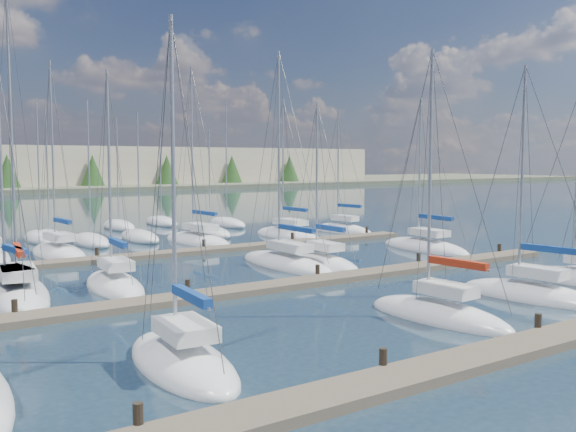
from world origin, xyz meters
TOP-DOWN VIEW (x-y plane):
  - ground at (0.00, 60.00)m, footprint 400.00×400.00m
  - dock_near at (0.00, 2.01)m, footprint 44.00×1.93m
  - dock_mid at (0.00, 16.01)m, footprint 44.00×1.93m
  - dock_far at (0.00, 30.01)m, footprint 44.00×1.93m
  - sailboat_d at (2.75, 6.76)m, footprint 2.78×7.35m
  - sailboat_k at (5.03, 21.60)m, footprint 2.75×9.53m
  - sailboat_o at (-5.52, 34.63)m, footprint 3.30×7.84m
  - sailboat_e at (9.52, 7.08)m, footprint 3.30×7.64m
  - sailboat_r at (20.35, 34.72)m, footprint 2.99×7.42m
  - sailboat_c at (-8.88, 7.10)m, footprint 3.25×7.28m
  - sailboat_l at (6.95, 20.35)m, footprint 2.53×7.16m
  - sailboat_q at (14.03, 34.53)m, footprint 3.20×8.89m
  - sailboat_h at (-11.37, 21.14)m, footprint 3.67×7.50m
  - sailboat_m at (17.98, 22.04)m, footprint 3.23×8.86m
  - sailboat_p at (5.70, 35.34)m, footprint 3.53×9.12m
  - sailboat_j at (-6.31, 20.83)m, footprint 3.06×7.24m
  - sailboat_i at (-10.94, 21.37)m, footprint 4.18×10.17m
  - distant_boats at (-4.34, 43.76)m, footprint 36.93×20.75m

SIDE VIEW (x-z plane):
  - ground at x=0.00m, z-range 0.00..0.00m
  - dock_near at x=0.00m, z-range -0.40..0.70m
  - dock_mid at x=0.00m, z-range -0.40..0.70m
  - dock_far at x=0.00m, z-range -0.40..0.70m
  - sailboat_q at x=14.03m, z-range -6.20..6.54m
  - sailboat_m at x=17.98m, z-range -5.90..6.25m
  - sailboat_h at x=-11.37m, z-range -5.97..6.32m
  - sailboat_l at x=6.95m, z-range -5.34..5.70m
  - sailboat_c at x=-8.88m, z-range -5.84..6.20m
  - sailboat_p at x=5.70m, z-range -7.31..7.68m
  - sailboat_j at x=-6.31m, z-range -5.86..6.23m
  - sailboat_e at x=9.52m, z-range -5.81..6.18m
  - sailboat_k at x=5.03m, z-range -6.94..7.32m
  - sailboat_i at x=-10.94m, z-range -7.73..8.11m
  - sailboat_d at x=2.75m, z-range -5.83..6.21m
  - sailboat_o at x=-5.52m, z-range -7.00..7.38m
  - sailboat_r at x=20.35m, z-range -5.84..6.23m
  - distant_boats at x=-4.34m, z-range -6.36..6.94m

